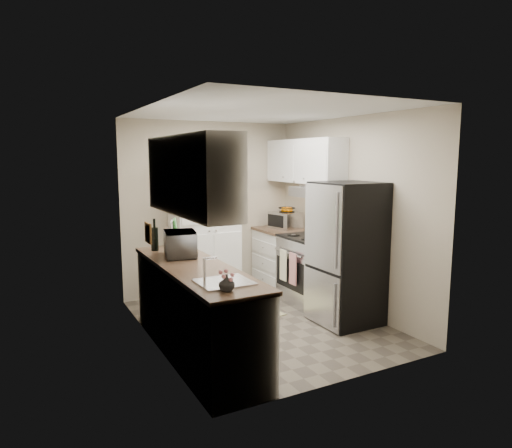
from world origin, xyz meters
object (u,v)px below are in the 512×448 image
wine_bottle (155,236)px  toaster_oven (285,220)px  electric_range (310,269)px  refrigerator (347,253)px  microwave (181,244)px  pantry_cabinet (205,228)px

wine_bottle → toaster_oven: (2.20, 0.72, -0.04)m
electric_range → toaster_oven: 0.99m
refrigerator → wine_bottle: size_ratio=5.02×
microwave → toaster_oven: 2.33m
microwave → wine_bottle: wine_bottle is taller
refrigerator → pantry_cabinet: bearing=123.5°
microwave → wine_bottle: size_ratio=1.43×
electric_range → refrigerator: size_ratio=0.66×
refrigerator → electric_range: bearing=87.5°
electric_range → wine_bottle: bearing=177.5°
refrigerator → microwave: size_ratio=3.50×
pantry_cabinet → electric_range: size_ratio=1.77×
pantry_cabinet → electric_range: pantry_cabinet is taller
microwave → toaster_oven: microwave is taller
pantry_cabinet → microwave: 1.47m
microwave → toaster_oven: size_ratio=1.12×
pantry_cabinet → wine_bottle: size_ratio=5.91×
microwave → wine_bottle: 0.45m
refrigerator → wine_bottle: refrigerator is taller
refrigerator → microwave: bearing=166.1°
microwave → pantry_cabinet: bearing=-19.1°
pantry_cabinet → wine_bottle: (-0.94, -0.83, 0.09)m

